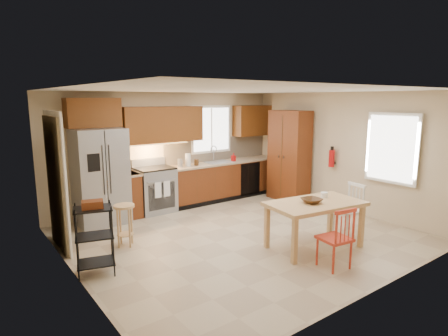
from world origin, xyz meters
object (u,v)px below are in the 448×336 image
Objects in this scene: chair_red at (335,237)px; table_jar at (324,196)px; soap_bottle at (233,157)px; range_stove at (155,190)px; chair_white at (348,210)px; pantry at (289,156)px; utility_cart at (95,240)px; refrigerator at (100,177)px; dining_table at (314,225)px; table_bowl at (311,203)px; bar_stool at (125,225)px; fire_extinguisher at (332,158)px.

chair_red reaches higher than table_jar.
range_stove is at bearing 177.60° from soap_bottle.
soap_bottle reaches higher than table_jar.
chair_white reaches higher than table_jar.
pantry is 2.15× the size of utility_cart.
dining_table is at bearing -54.41° from refrigerator.
pantry is at bearing 50.44° from table_bowl.
range_stove reaches higher than chair_white.
pantry is 2.36× the size of chair_red.
chair_white is (-0.86, -2.26, -0.61)m from pantry.
chair_red is at bearing -78.32° from range_stove.
range_stove is 3.50m from dining_table.
range_stove is at bearing 108.00° from table_bowl.
range_stove is at bearing 115.05° from table_jar.
pantry reaches higher than table_jar.
refrigerator is 5.94× the size of table_bowl.
table_bowl is (-0.09, 0.00, 0.38)m from dining_table.
chair_white is at bearing 2.74° from table_bowl.
chair_white is (0.09, -3.16, -0.55)m from soap_bottle.
range_stove is 3.48m from table_bowl.
bar_stool is (-1.24, -1.43, -0.12)m from range_stove.
chair_white reaches higher than bar_stool.
chair_white is 1.29× the size of bar_stool.
fire_extinguisher is at bearing 30.87° from table_bowl.
refrigerator is at bearing 91.34° from bar_stool.
dining_table is 3.05m from bar_stool.
pantry is (4.13, -0.93, 0.14)m from refrigerator.
chair_red is (0.82, -3.95, -0.02)m from range_stove.
chair_red is (1.97, -3.89, -0.47)m from refrigerator.
refrigerator is 4.11m from table_jar.
dining_table is (-0.86, -3.21, -0.63)m from soap_bottle.
pantry reaches higher than fire_extinguisher.
fire_extinguisher is 0.41× the size of chair_white.
fire_extinguisher reaches higher than soap_bottle.
fire_extinguisher is at bearing 40.29° from dining_table.
soap_bottle reaches higher than bar_stool.
refrigerator is 4.38m from chair_red.
table_bowl is (0.26, 0.65, 0.30)m from chair_red.
utility_cart is (-4.07, 1.10, 0.04)m from chair_white.
refrigerator is 1.20× the size of dining_table.
bar_stool is (-0.09, -1.37, -0.57)m from refrigerator.
table_jar is (1.50, -3.20, 0.32)m from range_stove.
refrigerator is at bearing 130.11° from table_jar.
dining_table is at bearing -128.14° from pantry.
table_jar is (0.68, 0.74, 0.33)m from chair_red.
fire_extinguisher reaches higher than bar_stool.
fire_extinguisher reaches higher than table_bowl.
utility_cart is at bearing -132.24° from range_stove.
chair_white is (0.95, 0.05, 0.08)m from dining_table.
pantry is 2.49m from chair_white.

